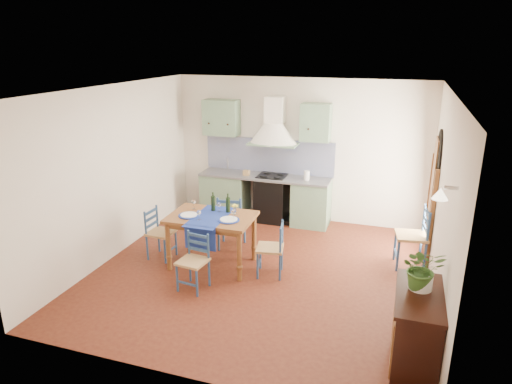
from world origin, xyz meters
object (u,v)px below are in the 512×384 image
dining_table (212,222)px  chair_near (194,261)px  sideboard (416,329)px  potted_plant (422,268)px

dining_table → chair_near: 0.82m
chair_near → sideboard: 3.14m
dining_table → potted_plant: potted_plant is taller
dining_table → potted_plant: 3.42m
dining_table → sideboard: (3.06, -1.61, -0.24)m
chair_near → potted_plant: bearing=-13.6°
chair_near → sideboard: bearing=-15.7°
chair_near → potted_plant: potted_plant is taller
chair_near → potted_plant: (3.01, -0.73, 0.74)m
sideboard → chair_near: bearing=164.3°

